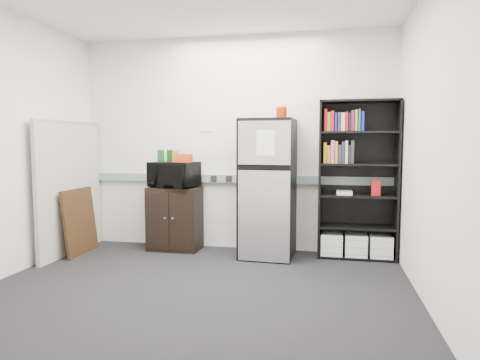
{
  "coord_description": "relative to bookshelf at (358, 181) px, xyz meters",
  "views": [
    {
      "loc": [
        1.18,
        -3.59,
        1.36
      ],
      "look_at": [
        0.26,
        0.9,
        0.96
      ],
      "focal_mm": 32.0,
      "sensor_mm": 36.0,
      "label": 1
    }
  ],
  "objects": [
    {
      "name": "cubicle_partition",
      "position": [
        -3.43,
        -0.49,
        -0.1
      ],
      "size": [
        0.06,
        1.3,
        1.62
      ],
      "color": "#A9A496",
      "rests_on": "floor"
    },
    {
      "name": "snack_box_b",
      "position": [
        -2.3,
        -0.05,
        0.28
      ],
      "size": [
        0.07,
        0.06,
        0.15
      ],
      "primitive_type": "cube",
      "rotation": [
        0.0,
        0.0,
        -0.1
      ],
      "color": "#0B340F",
      "rests_on": "microwave"
    },
    {
      "name": "microwave",
      "position": [
        -2.24,
        -0.08,
        0.05
      ],
      "size": [
        0.65,
        0.51,
        0.32
      ],
      "primitive_type": "imported",
      "rotation": [
        0.0,
        0.0,
        -0.23
      ],
      "color": "black",
      "rests_on": "cabinet"
    },
    {
      "name": "snack_box_a",
      "position": [
        -2.42,
        -0.05,
        0.28
      ],
      "size": [
        0.08,
        0.06,
        0.15
      ],
      "primitive_type": "cube",
      "rotation": [
        0.0,
        0.0,
        -0.21
      ],
      "color": "#17511B",
      "rests_on": "microwave"
    },
    {
      "name": "snack_box_c",
      "position": [
        -2.23,
        -0.05,
        0.28
      ],
      "size": [
        0.08,
        0.06,
        0.14
      ],
      "primitive_type": "cube",
      "rotation": [
        0.0,
        0.0,
        -0.11
      ],
      "color": "#C36F12",
      "rests_on": "microwave"
    },
    {
      "name": "snack_bag",
      "position": [
        -2.09,
        -0.1,
        0.26
      ],
      "size": [
        0.19,
        0.11,
        0.1
      ],
      "primitive_type": "cube",
      "rotation": [
        0.0,
        0.0,
        -0.07
      ],
      "color": "red",
      "rests_on": "microwave"
    },
    {
      "name": "wall_back",
      "position": [
        -1.53,
        0.18,
        0.44
      ],
      "size": [
        4.0,
        0.02,
        2.7
      ],
      "primitive_type": "cube",
      "color": "white",
      "rests_on": "floor"
    },
    {
      "name": "floor",
      "position": [
        -1.53,
        -1.57,
        -0.91
      ],
      "size": [
        4.0,
        4.0,
        0.0
      ],
      "primitive_type": "plane",
      "color": "black",
      "rests_on": "ground"
    },
    {
      "name": "wall_right",
      "position": [
        0.47,
        -1.57,
        0.44
      ],
      "size": [
        0.02,
        3.5,
        2.7
      ],
      "primitive_type": "cube",
      "color": "white",
      "rests_on": "floor"
    },
    {
      "name": "coffee_can",
      "position": [
        -0.9,
        -0.02,
        0.82
      ],
      "size": [
        0.13,
        0.13,
        0.18
      ],
      "color": "#A31A07",
      "rests_on": "refrigerator"
    },
    {
      "name": "electrical_raceway",
      "position": [
        -1.53,
        0.15,
        -0.01
      ],
      "size": [
        3.92,
        0.05,
        0.1
      ],
      "primitive_type": "cube",
      "color": "gray",
      "rests_on": "wall_back"
    },
    {
      "name": "framed_poster",
      "position": [
        -3.3,
        -0.51,
        -0.51
      ],
      "size": [
        0.12,
        0.63,
        0.8
      ],
      "rotation": [
        0.0,
        -0.11,
        0.0
      ],
      "color": "black",
      "rests_on": "floor"
    },
    {
      "name": "cabinet",
      "position": [
        -2.24,
        -0.06,
        -0.51
      ],
      "size": [
        0.64,
        0.43,
        0.8
      ],
      "color": "black",
      "rests_on": "floor"
    },
    {
      "name": "wall_note",
      "position": [
        -1.88,
        0.18,
        0.64
      ],
      "size": [
        0.14,
        0.0,
        0.1
      ],
      "primitive_type": "cube",
      "color": "white",
      "rests_on": "wall_back"
    },
    {
      "name": "bookshelf",
      "position": [
        0.0,
        0.0,
        0.0
      ],
      "size": [
        0.9,
        0.34,
        1.85
      ],
      "color": "black",
      "rests_on": "floor"
    },
    {
      "name": "refrigerator",
      "position": [
        -1.04,
        -0.14,
        -0.09
      ],
      "size": [
        0.65,
        0.67,
        1.64
      ],
      "rotation": [
        0.0,
        0.0,
        -0.05
      ],
      "color": "black",
      "rests_on": "floor"
    }
  ]
}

